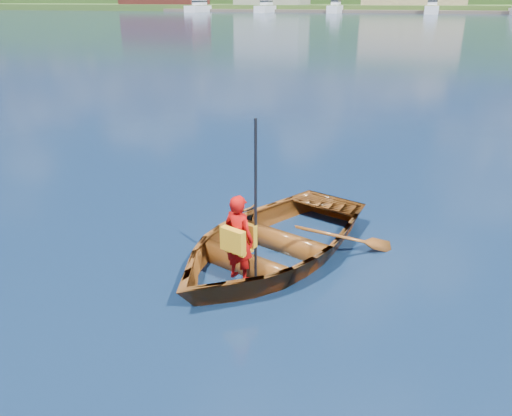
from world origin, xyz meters
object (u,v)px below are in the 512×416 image
object	(u,v)px
marina_yachts	(447,8)
child_paddler	(239,238)
rowboat	(270,241)
dock	(423,12)

from	to	relation	value
marina_yachts	child_paddler	bearing A→B (deg)	-92.15
rowboat	marina_yachts	distance (m)	143.76
dock	marina_yachts	world-z (taller)	marina_yachts
child_paddler	marina_yachts	bearing A→B (deg)	87.85
rowboat	dock	distance (m)	148.34
dock	child_paddler	bearing A→B (deg)	-89.71
rowboat	marina_yachts	world-z (taller)	marina_yachts
child_paddler	dock	size ratio (longest dim) A/B	0.01
child_paddler	dock	xyz separation A→B (m)	(-0.76, 149.24, -0.29)
rowboat	dock	xyz separation A→B (m)	(-0.90, 148.34, 0.16)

